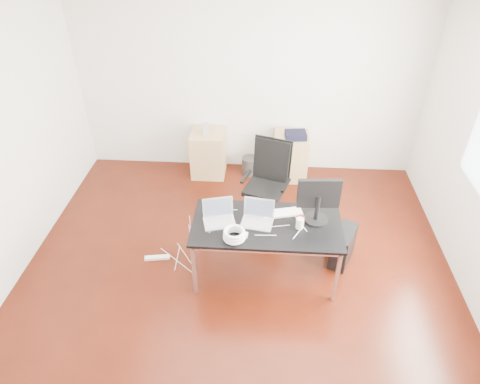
# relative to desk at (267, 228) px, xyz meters

# --- Properties ---
(room_shell) EXTENTS (5.00, 5.00, 5.00)m
(room_shell) POSITION_rel_desk_xyz_m (-0.28, -0.15, 0.73)
(room_shell) COLOR #350E06
(room_shell) RESTS_ON ground
(desk) EXTENTS (1.60, 0.80, 0.73)m
(desk) POSITION_rel_desk_xyz_m (0.00, 0.00, 0.00)
(desk) COLOR black
(desk) RESTS_ON ground
(office_chair) EXTENTS (0.60, 0.62, 1.08)m
(office_chair) POSITION_rel_desk_xyz_m (0.00, 1.07, -0.07)
(office_chair) COLOR black
(office_chair) RESTS_ON ground
(filing_cabinet_left) EXTENTS (0.50, 0.50, 0.70)m
(filing_cabinet_left) POSITION_rel_desk_xyz_m (-0.91, 2.08, -0.33)
(filing_cabinet_left) COLOR tan
(filing_cabinet_left) RESTS_ON ground
(filing_cabinet_right) EXTENTS (0.50, 0.50, 0.70)m
(filing_cabinet_right) POSITION_rel_desk_xyz_m (0.33, 2.08, -0.33)
(filing_cabinet_right) COLOR tan
(filing_cabinet_right) RESTS_ON ground
(pc_tower) EXTENTS (0.36, 0.49, 0.44)m
(pc_tower) POSITION_rel_desk_xyz_m (0.91, 0.27, -0.46)
(pc_tower) COLOR black
(pc_tower) RESTS_ON ground
(wastebasket) EXTENTS (0.31, 0.31, 0.28)m
(wastebasket) POSITION_rel_desk_xyz_m (-0.28, 2.10, -0.54)
(wastebasket) COLOR black
(wastebasket) RESTS_ON ground
(power_strip) EXTENTS (0.31, 0.11, 0.04)m
(power_strip) POSITION_rel_desk_xyz_m (-1.30, 0.13, -0.66)
(power_strip) COLOR white
(power_strip) RESTS_ON ground
(laptop_left) EXTENTS (0.38, 0.33, 0.23)m
(laptop_left) POSITION_rel_desk_xyz_m (-0.52, 0.02, 0.11)
(laptop_left) COLOR silver
(laptop_left) RESTS_ON desk
(laptop_right) EXTENTS (0.37, 0.30, 0.23)m
(laptop_right) POSITION_rel_desk_xyz_m (-0.10, 0.04, 0.11)
(laptop_right) COLOR silver
(laptop_right) RESTS_ON desk
(monitor) EXTENTS (0.45, 0.26, 0.51)m
(monitor) POSITION_rel_desk_xyz_m (0.53, 0.12, 0.34)
(monitor) COLOR black
(monitor) RESTS_ON desk
(keyboard) EXTENTS (0.46, 0.24, 0.02)m
(keyboard) POSITION_rel_desk_xyz_m (0.17, 0.19, 0.06)
(keyboard) COLOR white
(keyboard) RESTS_ON desk
(cup_white) EXTENTS (0.11, 0.11, 0.12)m
(cup_white) POSITION_rel_desk_xyz_m (0.34, -0.04, 0.11)
(cup_white) COLOR white
(cup_white) RESTS_ON desk
(cup_brown) EXTENTS (0.08, 0.08, 0.10)m
(cup_brown) POSITION_rel_desk_xyz_m (0.36, 0.03, 0.10)
(cup_brown) COLOR #5E2820
(cup_brown) RESTS_ON desk
(cable_coil) EXTENTS (0.24, 0.24, 0.11)m
(cable_coil) POSITION_rel_desk_xyz_m (-0.33, -0.25, 0.11)
(cable_coil) COLOR white
(cable_coil) RESTS_ON desk
(power_adapter) EXTENTS (0.07, 0.07, 0.03)m
(power_adapter) POSITION_rel_desk_xyz_m (-0.23, -0.21, 0.07)
(power_adapter) COLOR white
(power_adapter) RESTS_ON desk
(speaker) EXTENTS (0.10, 0.10, 0.18)m
(speaker) POSITION_rel_desk_xyz_m (-0.92, 2.03, 0.11)
(speaker) COLOR #9E9E9E
(speaker) RESTS_ON filing_cabinet_left
(navy_garment) EXTENTS (0.32, 0.27, 0.09)m
(navy_garment) POSITION_rel_desk_xyz_m (0.38, 2.01, 0.07)
(navy_garment) COLOR black
(navy_garment) RESTS_ON filing_cabinet_right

